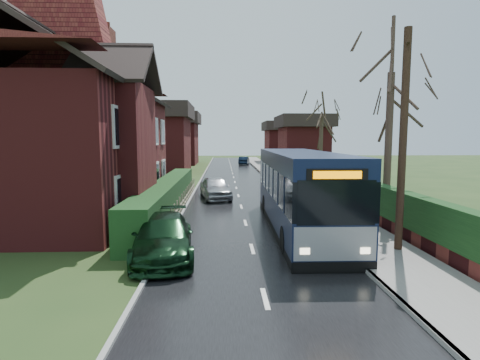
{
  "coord_description": "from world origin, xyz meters",
  "views": [
    {
      "loc": [
        -0.96,
        -14.41,
        3.77
      ],
      "look_at": [
        -0.18,
        3.39,
        1.8
      ],
      "focal_mm": 28.0,
      "sensor_mm": 36.0,
      "label": 1
    }
  ],
  "objects_px": {
    "bus_stop_sign": "(357,198)",
    "car_silver": "(215,188)",
    "car_green": "(163,237)",
    "bus": "(300,191)",
    "telegraph_pole": "(403,142)",
    "brick_house": "(68,127)"
  },
  "relations": [
    {
      "from": "bus_stop_sign",
      "to": "car_silver",
      "type": "bearing_deg",
      "value": 107.98
    },
    {
      "from": "car_silver",
      "to": "car_green",
      "type": "xyz_separation_m",
      "value": [
        -1.4,
        -11.63,
        -0.05
      ]
    },
    {
      "from": "bus",
      "to": "telegraph_pole",
      "type": "relative_size",
      "value": 1.48
    },
    {
      "from": "bus_stop_sign",
      "to": "telegraph_pole",
      "type": "xyz_separation_m",
      "value": [
        1.6,
        0.41,
        1.72
      ]
    },
    {
      "from": "car_green",
      "to": "telegraph_pole",
      "type": "relative_size",
      "value": 0.63
    },
    {
      "from": "car_silver",
      "to": "telegraph_pole",
      "type": "relative_size",
      "value": 0.57
    },
    {
      "from": "car_silver",
      "to": "bus_stop_sign",
      "type": "distance_m",
      "value": 12.9
    },
    {
      "from": "brick_house",
      "to": "car_silver",
      "type": "height_order",
      "value": "brick_house"
    },
    {
      "from": "car_green",
      "to": "telegraph_pole",
      "type": "bearing_deg",
      "value": -6.25
    },
    {
      "from": "bus",
      "to": "bus_stop_sign",
      "type": "xyz_separation_m",
      "value": [
        1.0,
        -3.81,
        0.33
      ]
    },
    {
      "from": "bus",
      "to": "car_silver",
      "type": "relative_size",
      "value": 2.58
    },
    {
      "from": "car_green",
      "to": "car_silver",
      "type": "bearing_deg",
      "value": 76.18
    },
    {
      "from": "bus_stop_sign",
      "to": "telegraph_pole",
      "type": "bearing_deg",
      "value": 11.03
    },
    {
      "from": "bus",
      "to": "car_green",
      "type": "bearing_deg",
      "value": -144.67
    },
    {
      "from": "bus",
      "to": "bus_stop_sign",
      "type": "bearing_deg",
      "value": -74.39
    },
    {
      "from": "brick_house",
      "to": "car_green",
      "type": "relative_size",
      "value": 3.22
    },
    {
      "from": "bus",
      "to": "bus_stop_sign",
      "type": "relative_size",
      "value": 3.63
    },
    {
      "from": "car_silver",
      "to": "bus_stop_sign",
      "type": "relative_size",
      "value": 1.41
    },
    {
      "from": "car_green",
      "to": "telegraph_pole",
      "type": "distance_m",
      "value": 8.26
    },
    {
      "from": "car_silver",
      "to": "car_green",
      "type": "bearing_deg",
      "value": -107.04
    },
    {
      "from": "brick_house",
      "to": "car_green",
      "type": "bearing_deg",
      "value": -51.96
    },
    {
      "from": "brick_house",
      "to": "bus_stop_sign",
      "type": "relative_size",
      "value": 4.97
    }
  ]
}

